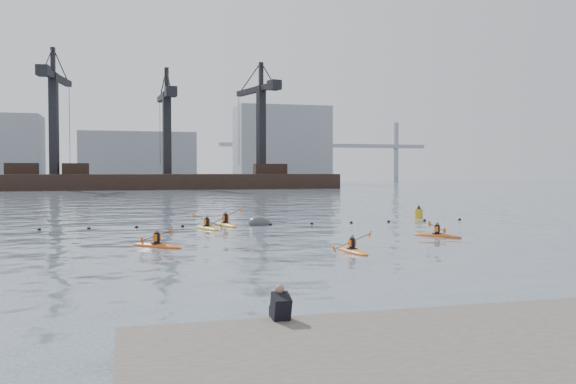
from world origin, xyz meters
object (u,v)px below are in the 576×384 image
(mooring_buoy, at_px, (260,224))
(nav_buoy, at_px, (419,213))
(kayaker_3, at_px, (207,227))
(kayaker_5, at_px, (226,224))
(kayaker_2, at_px, (157,245))
(kayaker_0, at_px, (352,250))
(kayaker_4, at_px, (437,235))

(mooring_buoy, xyz_separation_m, nav_buoy, (13.53, 2.48, 0.36))
(kayaker_3, bearing_deg, kayaker_5, 34.98)
(kayaker_3, relative_size, kayaker_5, 0.89)
(kayaker_2, relative_size, kayaker_3, 0.84)
(kayaker_0, xyz_separation_m, nav_buoy, (12.59, 17.85, 0.27))
(nav_buoy, bearing_deg, kayaker_0, -125.20)
(mooring_buoy, relative_size, nav_buoy, 1.94)
(kayaker_0, bearing_deg, nav_buoy, 48.63)
(kayaker_5, distance_m, nav_buoy, 16.30)
(kayaker_3, relative_size, mooring_buoy, 1.40)
(kayaker_4, distance_m, mooring_buoy, 13.12)
(kayaker_0, bearing_deg, kayaker_3, 104.83)
(kayaker_2, xyz_separation_m, nav_buoy, (21.24, 13.49, 0.26))
(kayaker_2, height_order, kayaker_4, kayaker_4)
(kayaker_0, relative_size, kayaker_5, 0.81)
(kayaker_4, distance_m, kayaker_5, 14.59)
(kayaker_2, distance_m, kayaker_5, 11.88)
(kayaker_0, bearing_deg, mooring_buoy, 87.33)
(mooring_buoy, bearing_deg, kayaker_4, -51.80)
(kayaker_2, relative_size, kayaker_5, 0.75)
(nav_buoy, bearing_deg, kayaker_2, -147.56)
(kayaker_5, bearing_deg, kayaker_0, -90.36)
(kayaker_2, xyz_separation_m, kayaker_3, (3.64, 8.69, 0.00))
(kayaker_3, bearing_deg, kayaker_4, -50.45)
(kayaker_4, height_order, kayaker_5, kayaker_5)
(kayaker_2, relative_size, nav_buoy, 2.28)
(kayaker_4, height_order, nav_buoy, nav_buoy)
(kayaker_4, relative_size, mooring_buoy, 1.21)
(kayaker_0, distance_m, kayaker_2, 9.68)
(kayaker_0, relative_size, nav_buoy, 2.47)
(kayaker_5, distance_m, mooring_buoy, 2.54)
(kayaker_0, xyz_separation_m, mooring_buoy, (-0.94, 15.37, -0.09))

